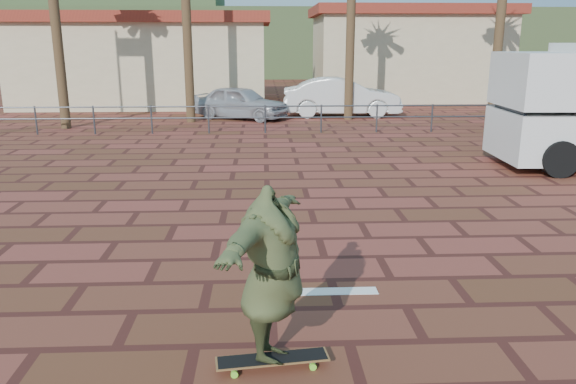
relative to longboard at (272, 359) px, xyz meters
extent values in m
plane|color=brown|center=(0.01, 2.94, -0.09)|extent=(120.00, 120.00, 0.00)
cube|color=white|center=(0.71, 1.74, -0.09)|extent=(1.40, 0.22, 0.01)
cylinder|color=#47494F|center=(-7.99, 14.94, 0.41)|extent=(0.06, 0.06, 1.00)
cylinder|color=#47494F|center=(-5.99, 14.94, 0.41)|extent=(0.06, 0.06, 1.00)
cylinder|color=#47494F|center=(-3.99, 14.94, 0.41)|extent=(0.06, 0.06, 1.00)
cylinder|color=#47494F|center=(-1.99, 14.94, 0.41)|extent=(0.06, 0.06, 1.00)
cylinder|color=#47494F|center=(0.01, 14.94, 0.41)|extent=(0.06, 0.06, 1.00)
cylinder|color=#47494F|center=(2.01, 14.94, 0.41)|extent=(0.06, 0.06, 1.00)
cylinder|color=#47494F|center=(4.01, 14.94, 0.41)|extent=(0.06, 0.06, 1.00)
cylinder|color=#47494F|center=(6.01, 14.94, 0.41)|extent=(0.06, 0.06, 1.00)
cylinder|color=#47494F|center=(8.01, 14.94, 0.41)|extent=(0.06, 0.06, 1.00)
cylinder|color=#47494F|center=(10.01, 14.94, 0.41)|extent=(0.06, 0.06, 1.00)
cylinder|color=#47494F|center=(0.01, 14.94, 0.86)|extent=(24.00, 0.05, 0.05)
cylinder|color=#47494F|center=(0.01, 14.94, 0.46)|extent=(24.00, 0.05, 0.05)
cylinder|color=brown|center=(-7.49, 16.44, 3.41)|extent=(0.36, 0.36, 7.00)
cylinder|color=brown|center=(-2.99, 17.94, 4.01)|extent=(0.36, 0.36, 8.20)
cylinder|color=brown|center=(3.51, 18.44, 3.16)|extent=(0.36, 0.36, 6.50)
cylinder|color=brown|center=(9.01, 16.94, 3.81)|extent=(0.36, 0.36, 7.80)
cube|color=beige|center=(-5.99, 24.94, 1.91)|extent=(12.00, 7.00, 4.00)
cube|color=maroon|center=(-5.99, 24.94, 4.16)|extent=(12.60, 7.60, 0.50)
cube|color=beige|center=(8.01, 26.94, 2.16)|extent=(10.00, 6.00, 4.50)
cube|color=maroon|center=(8.01, 26.94, 4.66)|extent=(10.60, 6.60, 0.50)
cube|color=#384C28|center=(0.01, 52.94, 2.91)|extent=(70.00, 18.00, 6.00)
cube|color=#384C28|center=(-21.99, 58.94, 3.91)|extent=(35.00, 14.00, 8.00)
cube|color=olive|center=(0.00, 0.00, 0.01)|extent=(1.15, 0.39, 0.02)
cube|color=black|center=(0.00, 0.00, 0.02)|extent=(1.11, 0.36, 0.00)
cube|color=silver|center=(-0.39, -0.05, -0.02)|extent=(0.08, 0.19, 0.03)
cube|color=silver|center=(0.39, 0.05, -0.02)|extent=(0.08, 0.19, 0.03)
cylinder|color=#81E931|center=(-0.37, -0.16, -0.06)|extent=(0.08, 0.04, 0.07)
cylinder|color=#81E931|center=(-0.40, 0.06, -0.06)|extent=(0.08, 0.04, 0.07)
cylinder|color=#81E931|center=(0.40, -0.06, -0.06)|extent=(0.08, 0.04, 0.07)
cylinder|color=#81E931|center=(0.37, 0.16, -0.06)|extent=(0.08, 0.04, 0.07)
imported|color=#414927|center=(0.00, 0.00, 0.91)|extent=(1.22, 2.27, 1.78)
cube|color=silver|center=(6.95, 9.06, 2.14)|extent=(1.87, 2.52, 1.34)
cube|color=black|center=(6.22, 9.08, 1.64)|extent=(0.13, 1.90, 0.73)
cylinder|color=black|center=(7.02, 7.88, 0.36)|extent=(0.90, 0.34, 0.89)
cylinder|color=black|center=(7.10, 10.23, 0.36)|extent=(0.90, 0.34, 0.89)
imported|color=#A1A3A8|center=(-1.01, 18.77, 0.60)|extent=(4.35, 3.31, 1.38)
imported|color=silver|center=(3.35, 19.44, 0.74)|extent=(5.09, 1.92, 1.66)
cylinder|color=gray|center=(10.80, 14.94, 1.17)|extent=(0.07, 0.07, 2.52)
cube|color=#193FB2|center=(10.80, 14.94, 2.20)|extent=(0.51, 0.15, 0.52)
camera|label=1|loc=(-0.07, -4.98, 3.08)|focal=35.00mm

